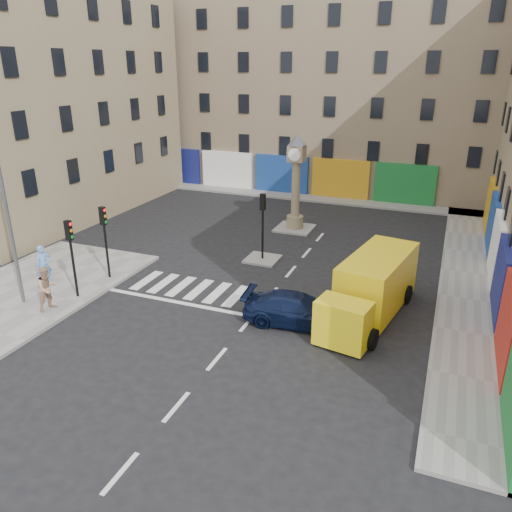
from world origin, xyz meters
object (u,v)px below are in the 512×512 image
Objects in this scene: traffic_light_island at (263,216)px; clock_pillar at (296,177)px; traffic_light_left_far at (104,231)px; lamp_post at (5,204)px; pedestrian_blue at (44,265)px; traffic_light_left_near at (71,247)px; navy_sedan at (297,310)px; yellow_van at (371,288)px; pedestrian_tan at (48,288)px.

clock_pillar is (0.00, 6.00, 0.96)m from traffic_light_island.
lamp_post reaches higher than traffic_light_left_far.
traffic_light_left_far is 1.85× the size of pedestrian_blue.
traffic_light_left_near is 10.03m from traffic_light_island.
navy_sedan is 3.44m from yellow_van.
navy_sedan is at bearing -72.05° from clock_pillar.
pedestrian_tan is (-6.53, -9.29, -1.43)m from traffic_light_island.
traffic_light_island is at bearing 157.53° from yellow_van.
lamp_post is 4.16m from pedestrian_blue.
traffic_light_island is (6.30, 7.80, -0.03)m from traffic_light_left_near.
pedestrian_blue is at bearing -158.96° from yellow_van.
traffic_light_island is 7.71m from navy_sedan.
traffic_light_left_far is 1.84× the size of pedestrian_tan.
lamp_post is at bearing -118.35° from clock_pillar.
clock_pillar reaches higher than pedestrian_blue.
lamp_post is (-1.90, -1.40, 2.17)m from traffic_light_left_near.
traffic_light_left_far is at bearing 63.43° from lamp_post.
pedestrian_tan is at bearing -113.13° from clock_pillar.
traffic_light_island is at bearing -90.00° from clock_pillar.
traffic_light_left_near is 0.61× the size of clock_pillar.
traffic_light_island is 1.84× the size of pedestrian_tan.
clock_pillar is (8.20, 15.20, -1.24)m from lamp_post.
clock_pillar is at bearing 65.45° from traffic_light_left_near.
traffic_light_left_near is 1.84× the size of pedestrian_tan.
traffic_light_left_far is at bearing -164.94° from yellow_van.
pedestrian_tan reaches higher than navy_sedan.
navy_sedan is at bearing 13.34° from lamp_post.
yellow_van is (14.89, 4.92, -3.52)m from lamp_post.
traffic_light_left_near reaches higher than pedestrian_tan.
traffic_light_left_far reaches higher than yellow_van.
traffic_light_left_near is at bearing 9.51° from pedestrian_tan.
clock_pillar reaches higher than traffic_light_left_near.
traffic_light_island reaches higher than pedestrian_tan.
traffic_light_left_far is 0.80× the size of navy_sedan.
lamp_post reaches higher than pedestrian_tan.
pedestrian_blue is 2.97m from pedestrian_tan.
traffic_light_left_near reaches higher than navy_sedan.
traffic_light_island is (6.30, 5.40, -0.03)m from traffic_light_left_far.
pedestrian_tan is at bearing -108.08° from pedestrian_blue.
pedestrian_tan is at bearing -93.38° from traffic_light_left_far.
traffic_light_island is 11.40m from pedestrian_blue.
traffic_light_left_far is at bearing 90.00° from traffic_light_left_near.
yellow_van reaches higher than pedestrian_blue.
yellow_van is 3.63× the size of pedestrian_tan.
traffic_light_island is 8.05m from yellow_van.
clock_pillar is 13.25m from navy_sedan.
pedestrian_tan is (-6.53, -15.29, -2.39)m from clock_pillar.
clock_pillar reaches higher than yellow_van.
lamp_post is 4.12× the size of pedestrian_tan.
pedestrian_blue is at bearing 166.82° from traffic_light_left_near.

